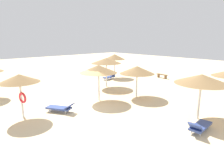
{
  "coord_description": "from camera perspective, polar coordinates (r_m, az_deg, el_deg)",
  "views": [
    {
      "loc": [
        11.34,
        -7.5,
        4.86
      ],
      "look_at": [
        0.0,
        3.0,
        1.2
      ],
      "focal_mm": 30.92,
      "sensor_mm": 36.0,
      "label": 1
    }
  ],
  "objects": [
    {
      "name": "parasol_7",
      "position": [
        16.17,
        7.41,
        4.15
      ],
      "size": [
        2.9,
        2.9,
        2.64
      ],
      "color": "silver",
      "rests_on": "ground"
    },
    {
      "name": "lounger_2",
      "position": [
        23.59,
        -0.67,
        2.21
      ],
      "size": [
        0.92,
        1.97,
        0.7
      ],
      "color": "#33478C",
      "rests_on": "ground"
    },
    {
      "name": "ground_plane",
      "position": [
        14.44,
        -8.83,
        -6.51
      ],
      "size": [
        80.0,
        80.0,
        0.0
      ],
      "primitive_type": "plane",
      "color": "beige"
    },
    {
      "name": "parasol_2",
      "position": [
        24.42,
        0.78,
        8.04
      ],
      "size": [
        2.65,
        2.65,
        2.95
      ],
      "color": "silver",
      "rests_on": "ground"
    },
    {
      "name": "parasol_5",
      "position": [
        15.05,
        -4.0,
        4.45
      ],
      "size": [
        2.91,
        2.91,
        2.87
      ],
      "color": "silver",
      "rests_on": "ground"
    },
    {
      "name": "parasol_0",
      "position": [
        12.61,
        24.99,
        1.35
      ],
      "size": [
        3.14,
        3.14,
        2.8
      ],
      "color": "silver",
      "rests_on": "ground"
    },
    {
      "name": "bench_1",
      "position": [
        25.06,
        14.59,
        2.51
      ],
      "size": [
        1.53,
        0.56,
        0.49
      ],
      "color": "brown",
      "rests_on": "ground"
    },
    {
      "name": "lounger_3",
      "position": [
        13.55,
        -14.96,
        -6.76
      ],
      "size": [
        1.96,
        1.53,
        0.66
      ],
      "color": "#33478C",
      "rests_on": "ground"
    },
    {
      "name": "parasol_3",
      "position": [
        12.92,
        -25.72,
        1.36
      ],
      "size": [
        2.4,
        2.4,
        2.77
      ],
      "color": "silver",
      "rests_on": "ground"
    },
    {
      "name": "parasol_4",
      "position": [
        19.47,
        -1.7,
        6.89
      ],
      "size": [
        3.02,
        3.02,
        2.97
      ],
      "color": "silver",
      "rests_on": "ground"
    },
    {
      "name": "bench_0",
      "position": [
        26.52,
        7.34,
        3.41
      ],
      "size": [
        0.49,
        1.52,
        0.49
      ],
      "color": "brown",
      "rests_on": "ground"
    },
    {
      "name": "lounger_0",
      "position": [
        11.47,
        24.51,
        -11.25
      ],
      "size": [
        0.72,
        1.9,
        0.75
      ],
      "color": "#33478C",
      "rests_on": "ground"
    }
  ]
}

